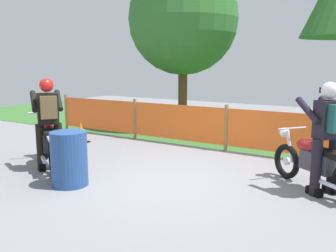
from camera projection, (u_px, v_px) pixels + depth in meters
name	position (u px, v px, depth m)	size (l,w,h in m)	color
ground	(169.00, 179.00, 6.27)	(24.00, 24.00, 0.02)	gray
grass_verge	(268.00, 129.00, 10.96)	(24.00, 6.39, 0.01)	#386B2D
barrier_fence	(226.00, 127.00, 8.20)	(10.30, 0.08, 1.05)	olive
tree_leftmost	(183.00, 20.00, 11.00)	(3.31, 3.31, 4.90)	brown
motorcycle_lead	(48.00, 142.00, 6.96)	(1.79, 1.27, 0.99)	black
motorcycle_trailing	(315.00, 163.00, 5.65)	(1.59, 1.21, 0.90)	black
rider_lead	(48.00, 119.00, 6.67)	(0.79, 0.72, 1.69)	black
rider_trailing	(327.00, 132.00, 5.37)	(0.78, 0.73, 1.69)	black
traffic_cone	(81.00, 132.00, 9.09)	(0.32, 0.32, 0.53)	black
spare_drum	(69.00, 159.00, 5.87)	(0.58, 0.58, 0.88)	navy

